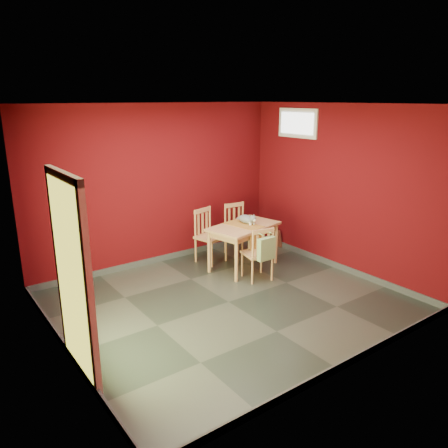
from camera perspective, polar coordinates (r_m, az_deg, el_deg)
ground at (r=6.26m, az=0.59°, el=-10.14°), size 4.50×4.50×0.00m
room_shell at (r=6.24m, az=0.59°, el=-9.73°), size 4.50×4.50×4.50m
doorway at (r=4.56m, az=-19.33°, el=-6.06°), size 0.06×1.01×2.13m
window at (r=7.85m, az=9.57°, el=12.86°), size 0.05×0.90×0.50m
outlet_plate at (r=8.53m, az=1.23°, el=-0.69°), size 0.08×0.02×0.12m
dining_table at (r=7.25m, az=2.59°, el=-0.87°), size 1.32×0.94×0.75m
table_runner at (r=7.15m, az=3.14°, el=-0.75°), size 0.45×0.72×0.33m
chair_far_left at (r=7.59m, az=-1.99°, el=-1.43°), size 0.53×0.53×0.94m
chair_far_right at (r=7.96m, az=1.83°, el=-0.61°), size 0.49×0.49×0.93m
chair_near at (r=6.85m, az=4.53°, el=-3.76°), size 0.48×0.48×0.87m
tote_bag at (r=6.64m, az=5.55°, el=-3.22°), size 0.30×0.18×0.42m
cat at (r=7.31m, az=2.94°, el=0.85°), size 0.21×0.39×0.19m
picture_frame at (r=8.53m, az=6.63°, el=-1.68°), size 0.13×0.36×0.35m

